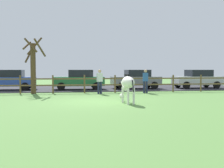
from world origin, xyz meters
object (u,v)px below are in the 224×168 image
Objects in this scene: parked_car_silver at (197,79)px; visitor_right_of_tree at (100,80)px; parked_car_blue at (9,80)px; visitor_left_of_tree at (145,80)px; parked_car_grey at (136,79)px; bare_tree at (33,65)px; zebra at (127,84)px; crow_on_grass at (122,97)px; parked_car_green at (79,79)px.

visitor_right_of_tree reaches higher than parked_car_silver.
visitor_left_of_tree reaches higher than parked_car_blue.
visitor_right_of_tree is at bearing -132.02° from parked_car_grey.
visitor_left_of_tree is (7.64, -0.74, -1.07)m from bare_tree.
visitor_right_of_tree is at bearing -177.30° from visitor_left_of_tree.
zebra is 1.18× the size of visitor_right_of_tree.
bare_tree reaches higher than zebra.
crow_on_grass is 0.13× the size of visitor_left_of_tree.
parked_car_green is at bearing 109.93° from visitor_right_of_tree.
visitor_left_of_tree and visitor_right_of_tree have the same top height.
bare_tree is 4.65m from visitor_right_of_tree.
bare_tree reaches higher than visitor_left_of_tree.
parked_car_grey is 1.01× the size of parked_car_blue.
visitor_left_of_tree reaches higher than crow_on_grass.
parked_car_green is (-2.15, 8.69, -0.08)m from zebra.
parked_car_grey reaches higher than zebra.
parked_car_grey is at bearing 2.28° from parked_car_green.
parked_car_blue is 15.46m from parked_car_silver.
parked_car_blue is (-7.59, 7.33, 0.72)m from crow_on_grass.
crow_on_grass is 0.05× the size of parked_car_grey.
parked_car_green is 1.00× the size of parked_car_silver.
parked_car_grey is at bearing -0.63° from parked_car_blue.
parked_car_green is at bearing -179.46° from parked_car_silver.
parked_car_blue reaches higher than crow_on_grass.
zebra is at bearing -48.59° from bare_tree.
zebra is at bearing -76.10° from parked_car_green.
parked_car_blue is at bearing 127.13° from bare_tree.
zebra is 0.48× the size of parked_car_grey.
parked_car_grey is at bearing 70.73° from crow_on_grass.
parked_car_silver is 9.50m from visitor_right_of_tree.
visitor_left_of_tree is (-0.21, -3.63, 0.06)m from parked_car_grey.
parked_car_grey is (4.71, 0.19, 0.00)m from parked_car_green.
parked_car_blue is 1.00× the size of parked_car_silver.
parked_car_blue is 7.76m from visitor_right_of_tree.
bare_tree reaches higher than visitor_right_of_tree.
parked_car_blue is at bearing 159.31° from visitor_left_of_tree.
visitor_right_of_tree reaches higher than parked_car_blue.
visitor_left_of_tree is at bearing 65.88° from zebra.
zebra is at bearing -131.97° from parked_car_silver.
zebra is (5.29, -5.99, -1.05)m from bare_tree.
parked_car_silver is 2.47× the size of visitor_left_of_tree.
visitor_left_of_tree is at bearing -93.26° from parked_car_grey.
bare_tree reaches higher than crow_on_grass.
parked_car_silver is at bearing 11.97° from bare_tree.
parked_car_silver reaches higher than crow_on_grass.
crow_on_grass is 4.34m from visitor_left_of_tree.
parked_car_grey is 2.48× the size of visitor_right_of_tree.
bare_tree is 4.29m from parked_car_green.
parked_car_silver is at bearing 32.50° from visitor_left_of_tree.
parked_car_grey is at bearing 86.74° from visitor_left_of_tree.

